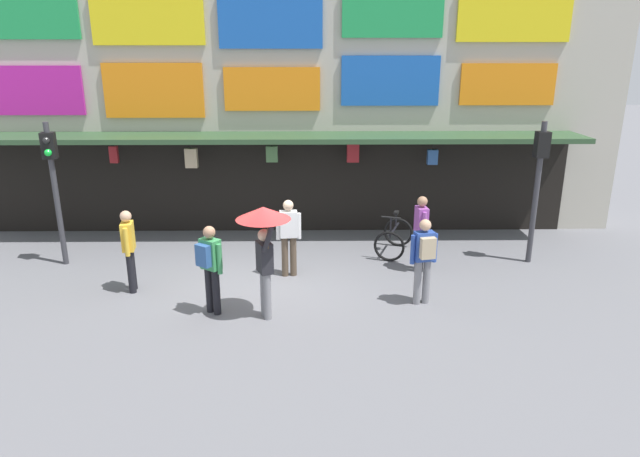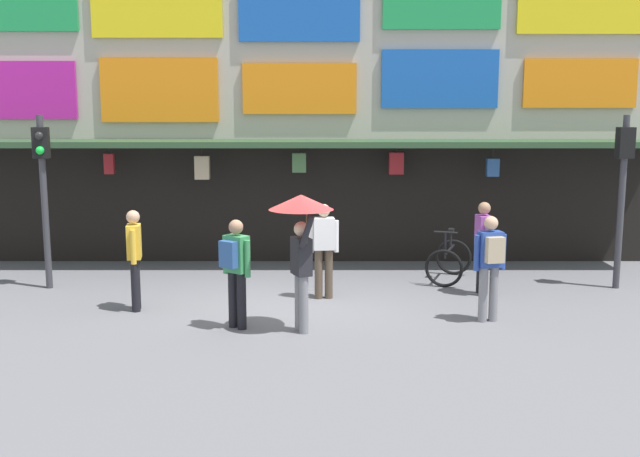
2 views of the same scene
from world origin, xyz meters
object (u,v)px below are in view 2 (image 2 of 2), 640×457
traffic_light_far (624,174)px  pedestrian_in_white (136,254)px  pedestrian_in_blue (237,265)px  pedestrian_in_purple (484,243)px  bicycle_parked (450,261)px  traffic_light_near (44,174)px  pedestrian_in_red (325,246)px  pedestrian_in_black (492,261)px  pedestrian_with_umbrella (302,224)px

traffic_light_far → pedestrian_in_white: 8.80m
pedestrian_in_blue → pedestrian_in_purple: bearing=26.4°
traffic_light_far → bicycle_parked: (-3.03, 0.57, -1.75)m
traffic_light_near → pedestrian_in_red: traffic_light_near is taller
traffic_light_near → traffic_light_far: bearing=0.1°
pedestrian_in_blue → pedestrian_in_white: bearing=149.9°
pedestrian_in_red → pedestrian_in_black: size_ratio=1.00×
traffic_light_near → pedestrian_in_black: size_ratio=1.90×
pedestrian_in_purple → pedestrian_in_blue: bearing=-153.6°
pedestrian_in_purple → pedestrian_in_white: (-5.97, -1.04, 0.00)m
pedestrian_in_purple → pedestrian_with_umbrella: (-3.19, -2.24, 0.69)m
bicycle_parked → pedestrian_in_red: (-2.43, -1.33, 0.55)m
traffic_light_far → pedestrian_in_black: traffic_light_far is taller
pedestrian_with_umbrella → pedestrian_in_black: pedestrian_with_umbrella is taller
pedestrian_in_blue → pedestrian_in_purple: (4.19, 2.08, -0.04)m
pedestrian_in_purple → pedestrian_in_white: size_ratio=1.00×
traffic_light_near → pedestrian_in_blue: traffic_light_near is taller
pedestrian_in_white → pedestrian_in_blue: bearing=-30.1°
pedestrian_in_red → pedestrian_in_blue: size_ratio=1.00×
traffic_light_far → pedestrian_in_red: (-5.46, -0.77, -1.19)m
pedestrian_in_purple → pedestrian_in_black: 1.74m
bicycle_parked → pedestrian_in_red: size_ratio=0.79×
traffic_light_far → pedestrian_in_red: size_ratio=1.90×
pedestrian_in_red → pedestrian_in_purple: size_ratio=1.00×
traffic_light_near → traffic_light_far: size_ratio=1.00×
traffic_light_near → pedestrian_with_umbrella: size_ratio=1.54×
traffic_light_far → pedestrian_in_blue: 7.36m
traffic_light_near → bicycle_parked: size_ratio=2.40×
traffic_light_near → pedestrian_in_black: 8.10m
traffic_light_near → pedestrian_in_red: (5.12, -0.75, -1.19)m
bicycle_parked → pedestrian_in_red: 2.83m
pedestrian_in_red → pedestrian_with_umbrella: bearing=-99.9°
pedestrian_in_blue → pedestrian_in_purple: size_ratio=1.00×
pedestrian_in_blue → pedestrian_in_purple: 4.68m
traffic_light_far → pedestrian_in_red: traffic_light_far is taller
pedestrian_in_white → pedestrian_in_purple: bearing=9.9°
pedestrian_in_red → pedestrian_in_black: (2.59, -1.44, 0.04)m
pedestrian_in_purple → traffic_light_near: bearing=176.6°
traffic_light_near → pedestrian_in_blue: bearing=-34.0°
traffic_light_far → pedestrian_in_blue: bearing=-159.3°
pedestrian_in_red → bicycle_parked: bearing=28.7°
pedestrian_in_red → pedestrian_in_white: bearing=-166.2°
bicycle_parked → pedestrian_in_purple: bearing=-68.6°
pedestrian_in_red → pedestrian_in_purple: bearing=5.6°
traffic_light_far → pedestrian_with_umbrella: bearing=-154.8°
traffic_light_near → traffic_light_far: same height
traffic_light_near → traffic_light_far: (10.58, 0.02, 0.00)m
bicycle_parked → pedestrian_with_umbrella: 4.49m
pedestrian_with_umbrella → pedestrian_in_black: 3.05m
bicycle_parked → pedestrian_in_black: (0.15, -2.77, 0.59)m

